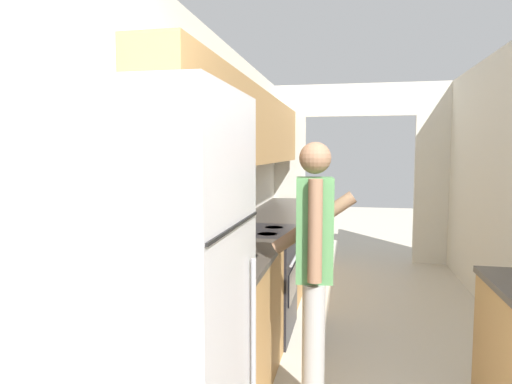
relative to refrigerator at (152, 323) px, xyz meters
name	(u,v)px	position (x,y,z in m)	size (l,w,h in m)	color
wall_left	(224,160)	(-0.28, 2.05, 0.59)	(0.38, 7.95, 2.50)	silver
wall_far_with_doorway	(359,161)	(0.87, 5.01, 0.54)	(2.81, 0.06, 2.50)	silver
counter_left	(267,265)	(-0.04, 2.72, -0.45)	(0.62, 4.48, 0.89)	#B2844C
refrigerator	(152,323)	(0.00, 0.00, 0.00)	(0.70, 0.74, 1.78)	#B7B7BC
range_oven	(256,280)	(-0.03, 2.16, -0.44)	(0.66, 0.75, 1.03)	black
person	(314,271)	(0.55, 1.03, -0.03)	(0.52, 0.40, 1.61)	#9E9E9E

